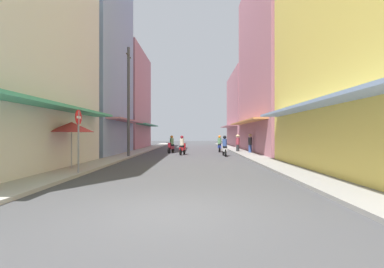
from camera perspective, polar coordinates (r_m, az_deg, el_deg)
ground_plane at (r=23.88m, az=-0.62°, el=-4.09°), size 96.64×96.64×0.00m
sidewalk_left at (r=24.46m, az=-11.93°, el=-3.86°), size 1.58×51.93×0.12m
sidewalk_right at (r=24.24m, az=10.80°, el=-3.89°), size 1.58×51.93×0.12m
building_left_mid at (r=25.50m, az=-21.02°, el=14.80°), size 7.05×8.95×16.45m
building_left_far at (r=34.61m, az=-14.68°, el=6.69°), size 7.05×10.15×11.51m
building_right_mid at (r=27.48m, az=18.20°, el=13.78°), size 7.05×13.91×16.52m
building_right_far at (r=39.83m, az=12.37°, el=4.78°), size 7.05×11.87×10.12m
motorbike_red at (r=22.85m, az=-1.97°, el=-2.51°), size 0.61×1.79×1.58m
motorbike_white at (r=21.62m, az=6.63°, el=-2.64°), size 0.55×1.81×1.58m
motorbike_maroon at (r=25.03m, az=-4.28°, el=-2.30°), size 0.63×1.79×1.58m
motorbike_blue at (r=26.76m, az=5.66°, el=-2.15°), size 0.57×1.80×1.58m
pedestrian_foreground at (r=24.49m, az=11.79°, el=-1.70°), size 0.44×0.44×1.74m
pedestrian_crossing at (r=25.99m, az=9.33°, el=-1.69°), size 0.44×0.44×1.67m
vendor_umbrella at (r=13.72m, az=-23.39°, el=1.32°), size 1.95×1.95×2.23m
utility_pole at (r=20.61m, az=-12.85°, el=6.52°), size 0.20×1.20×7.91m
street_sign_no_entry at (r=12.09m, az=-22.18°, el=0.18°), size 0.07×0.60×2.65m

